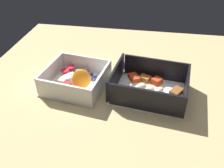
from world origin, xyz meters
TOP-DOWN VIEW (x-y plane):
  - table_surface at (0.00, 0.00)cm, footprint 80.00×80.00cm
  - pasta_container at (9.10, -1.50)cm, footprint 20.37×17.48cm
  - fruit_bowl at (-10.91, -1.14)cm, footprint 17.40×16.90cm
  - candy_bar at (4.37, 10.96)cm, footprint 7.06×2.59cm

SIDE VIEW (x-z plane):
  - table_surface at x=0.00cm, z-range 0.00..2.00cm
  - candy_bar at x=4.37cm, z-range 2.00..3.20cm
  - fruit_bowl at x=-10.91cm, z-range 0.97..6.84cm
  - pasta_container at x=9.10cm, z-range 0.76..7.36cm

